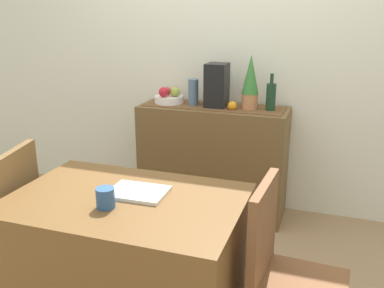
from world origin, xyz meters
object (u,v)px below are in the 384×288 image
at_px(sideboard_console, 213,160).
at_px(dining_table, 129,265).
at_px(open_book, 138,192).
at_px(wine_bottle, 271,97).
at_px(fruit_bowl, 169,99).
at_px(potted_plant, 250,82).
at_px(ceramic_vase, 193,92).
at_px(coffee_maker, 217,85).
at_px(chair_near_window, 0,254).
at_px(coffee_cup, 105,198).

bearing_deg(sideboard_console, dining_table, -90.79).
bearing_deg(open_book, wine_bottle, 71.78).
distance_m(dining_table, open_book, 0.39).
relative_size(fruit_bowl, wine_bottle, 0.83).
bearing_deg(potted_plant, sideboard_console, -180.00).
xyz_separation_m(ceramic_vase, potted_plant, (0.45, 0.00, 0.10)).
relative_size(sideboard_console, coffee_maker, 3.45).
height_order(fruit_bowl, chair_near_window, fruit_bowl).
bearing_deg(open_book, chair_near_window, -177.59).
height_order(wine_bottle, ceramic_vase, wine_bottle).
bearing_deg(sideboard_console, coffee_maker, 0.00).
distance_m(sideboard_console, fruit_bowl, 0.60).
bearing_deg(chair_near_window, coffee_maker, 59.14).
bearing_deg(coffee_cup, coffee_maker, 87.12).
distance_m(ceramic_vase, dining_table, 1.59).
height_order(coffee_maker, open_book, coffee_maker).
xyz_separation_m(open_book, chair_near_window, (-0.86, -0.06, -0.48)).
relative_size(coffee_maker, coffee_cup, 3.55).
xyz_separation_m(wine_bottle, coffee_cup, (-0.49, -1.58, -0.20)).
distance_m(ceramic_vase, coffee_cup, 1.60).
distance_m(coffee_cup, chair_near_window, 0.95).
height_order(sideboard_console, chair_near_window, chair_near_window).
xyz_separation_m(coffee_maker, chair_near_window, (-0.87, -1.46, -0.78)).
bearing_deg(sideboard_console, open_book, -89.27).
distance_m(fruit_bowl, coffee_cup, 1.62).
relative_size(sideboard_console, coffee_cup, 12.22).
distance_m(wine_bottle, ceramic_vase, 0.60).
bearing_deg(ceramic_vase, fruit_bowl, 180.00).
bearing_deg(sideboard_console, potted_plant, 0.00).
relative_size(wine_bottle, chair_near_window, 0.31).
height_order(sideboard_console, coffee_cup, sideboard_console).
relative_size(wine_bottle, coffee_maker, 0.83).
height_order(ceramic_vase, coffee_cup, ceramic_vase).
relative_size(open_book, chair_near_window, 0.31).
bearing_deg(open_book, ceramic_vase, 96.02).
distance_m(coffee_maker, chair_near_window, 1.87).
xyz_separation_m(fruit_bowl, chair_near_window, (-0.47, -1.46, -0.65)).
bearing_deg(open_book, coffee_cup, -113.59).
relative_size(dining_table, coffee_cup, 11.91).
xyz_separation_m(wine_bottle, chair_near_window, (-1.28, -1.46, -0.72)).
distance_m(open_book, coffee_cup, 0.20).
bearing_deg(wine_bottle, ceramic_vase, 180.00).
bearing_deg(sideboard_console, chair_near_window, -120.19).
xyz_separation_m(sideboard_console, fruit_bowl, (-0.37, 0.00, 0.47)).
distance_m(coffee_maker, open_book, 1.43).
height_order(potted_plant, chair_near_window, potted_plant).
bearing_deg(open_book, fruit_bowl, 104.10).
height_order(ceramic_vase, chair_near_window, ceramic_vase).
bearing_deg(coffee_cup, ceramic_vase, 93.97).
distance_m(dining_table, chair_near_window, 0.83).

